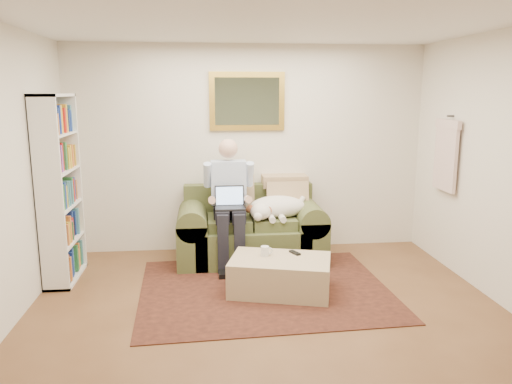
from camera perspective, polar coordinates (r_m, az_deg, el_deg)
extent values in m
cube|color=brown|center=(4.34, 2.22, -16.34)|extent=(4.50, 5.00, 0.01)
cube|color=white|center=(3.88, 2.54, 19.98)|extent=(4.50, 5.00, 0.01)
cube|color=silver|center=(6.37, -0.93, 4.92)|extent=(4.50, 0.01, 2.60)
cube|color=black|center=(5.28, 0.98, -11.02)|extent=(2.62, 2.14, 0.01)
cube|color=#566535|center=(6.09, -0.57, -5.83)|extent=(1.33, 0.85, 0.43)
cube|color=#566535|center=(6.33, -0.90, -1.04)|extent=(1.61, 0.19, 0.44)
cube|color=#566535|center=(6.05, -7.23, -5.52)|extent=(0.35, 0.85, 0.89)
cube|color=#566535|center=(6.17, 5.95, -5.13)|extent=(0.35, 0.85, 0.89)
cube|color=#566535|center=(5.94, -3.06, -3.48)|extent=(0.51, 0.58, 0.12)
cube|color=#566535|center=(5.99, 1.98, -3.34)|extent=(0.51, 0.58, 0.12)
cube|color=black|center=(5.70, -2.97, -1.83)|extent=(0.34, 0.24, 0.02)
cube|color=black|center=(5.79, -3.05, -0.41)|extent=(0.34, 0.06, 0.24)
cube|color=#99BFF2|center=(5.78, -3.05, -0.43)|extent=(0.31, 0.05, 0.20)
cube|color=tan|center=(5.16, 2.78, -9.49)|extent=(1.13, 0.88, 0.36)
cylinder|color=white|center=(5.16, 1.02, -6.76)|extent=(0.08, 0.08, 0.10)
cube|color=black|center=(5.25, 4.46, -6.93)|extent=(0.11, 0.16, 0.02)
cube|color=gold|center=(6.30, -1.03, 10.32)|extent=(0.94, 0.04, 0.72)
cube|color=gray|center=(6.28, -1.02, 10.32)|extent=(0.80, 0.01, 0.58)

